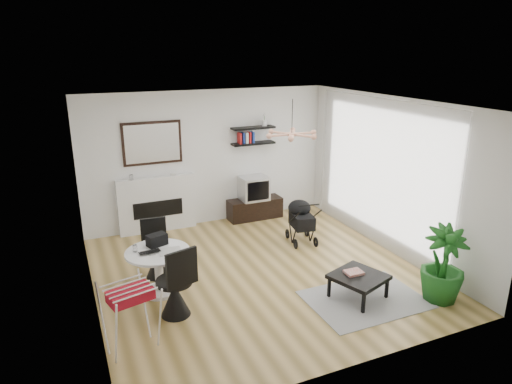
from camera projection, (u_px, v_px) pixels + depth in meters
name	position (u px, v px, depth m)	size (l,w,h in m)	color
floor	(259.00, 272.00, 7.36)	(5.00, 5.00, 0.00)	olive
ceiling	(259.00, 103.00, 6.54)	(5.00, 5.00, 0.00)	white
wall_back	(208.00, 158.00, 9.13)	(5.00, 5.00, 0.00)	white
wall_left	(86.00, 216.00, 5.99)	(5.00, 5.00, 0.00)	white
wall_right	(391.00, 175.00, 7.91)	(5.00, 5.00, 0.00)	white
sheer_curtain	(379.00, 173.00, 8.04)	(0.04, 3.60, 2.60)	white
fireplace	(157.00, 198.00, 8.85)	(1.50, 0.17, 2.16)	white
shelf_lower	(253.00, 143.00, 9.30)	(0.90, 0.25, 0.04)	black
shelf_upper	(253.00, 128.00, 9.20)	(0.90, 0.25, 0.04)	black
pendant_lamp	(292.00, 134.00, 7.24)	(0.90, 0.90, 0.10)	tan
tv_console	(255.00, 209.00, 9.65)	(1.14, 0.40, 0.43)	black
crt_tv	(254.00, 188.00, 9.49)	(0.56, 0.49, 0.49)	silver
dining_table	(159.00, 265.00, 6.61)	(0.93, 0.93, 0.68)	white
laptop	(151.00, 253.00, 6.43)	(0.30, 0.19, 0.02)	black
black_bag	(157.00, 240.00, 6.70)	(0.29, 0.17, 0.17)	black
newspaper	(170.00, 251.00, 6.52)	(0.32, 0.27, 0.01)	silver
drinking_glass	(135.00, 248.00, 6.50)	(0.06, 0.06, 0.10)	white
chair_far	(157.00, 259.00, 7.16)	(0.44, 0.45, 0.92)	black
chair_near	(176.00, 294.00, 6.08)	(0.53, 0.54, 1.03)	black
drying_rack	(131.00, 317.00, 5.34)	(0.68, 0.66, 0.85)	white
stroller	(301.00, 222.00, 8.45)	(0.54, 0.75, 0.86)	black
rug	(365.00, 299.00, 6.56)	(1.64, 1.18, 0.01)	#999999
coffee_table	(359.00, 278.00, 6.52)	(0.87, 0.87, 0.35)	black
magazines	(354.00, 272.00, 6.55)	(0.25, 0.20, 0.04)	#C84332
potted_plant	(443.00, 264.00, 6.41)	(0.62, 0.62, 1.11)	#195919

